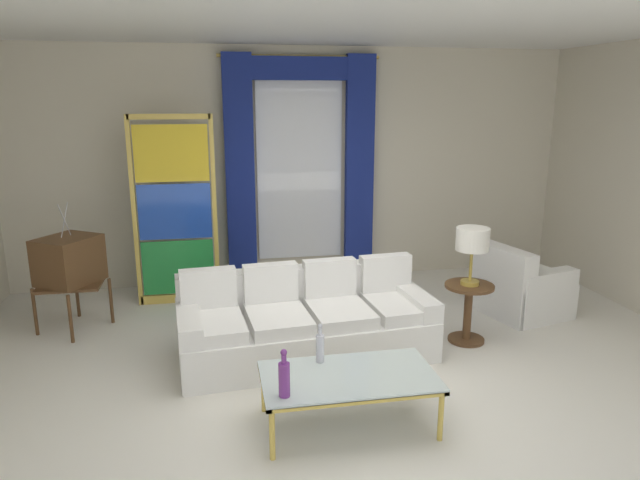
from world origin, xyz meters
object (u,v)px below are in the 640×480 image
armchair_white (519,289)px  peacock_figurine (227,292)px  coffee_table (349,379)px  bottle_crystal_tall (284,377)px  couch_white_long (305,323)px  stained_glass_divider (175,215)px  round_side_table (468,308)px  vintage_tv (69,262)px  table_lamp_brass (472,242)px  bottle_blue_decanter (320,347)px

armchair_white → peacock_figurine: bearing=167.4°
coffee_table → bottle_crystal_tall: (-0.50, -0.22, 0.17)m
couch_white_long → stained_glass_divider: bearing=126.7°
round_side_table → bottle_crystal_tall: bearing=-143.9°
stained_glass_divider → couch_white_long: bearing=-53.3°
vintage_tv → peacock_figurine: bearing=8.8°
coffee_table → armchair_white: size_ratio=1.29×
vintage_tv → round_side_table: vintage_tv is taller
bottle_crystal_tall → couch_white_long: bearing=75.6°
vintage_tv → stained_glass_divider: (1.05, 0.62, 0.33)m
couch_white_long → peacock_figurine: couch_white_long is taller
bottle_crystal_tall → vintage_tv: size_ratio=0.26×
bottle_crystal_tall → table_lamp_brass: bearing=36.1°
peacock_figurine → bottle_blue_decanter: bearing=-74.4°
couch_white_long → table_lamp_brass: table_lamp_brass is taller
peacock_figurine → bottle_crystal_tall: bearing=-83.5°
bottle_crystal_tall → round_side_table: size_ratio=0.58×
round_side_table → table_lamp_brass: bearing=0.0°
table_lamp_brass → armchair_white: bearing=33.4°
couch_white_long → table_lamp_brass: bearing=-0.7°
couch_white_long → round_side_table: 1.63m
stained_glass_divider → peacock_figurine: stained_glass_divider is taller
vintage_tv → bottle_crystal_tall: bearing=-53.0°
coffee_table → armchair_white: armchair_white is taller
vintage_tv → peacock_figurine: (1.59, 0.25, -0.51)m
bottle_blue_decanter → bottle_crystal_tall: bottle_crystal_tall is taller
stained_glass_divider → round_side_table: bearing=-30.4°
coffee_table → round_side_table: 1.97m
couch_white_long → peacock_figurine: size_ratio=4.01×
stained_glass_divider → round_side_table: 3.40m
coffee_table → table_lamp_brass: table_lamp_brass is taller
bottle_crystal_tall → bottle_blue_decanter: bearing=54.2°
bottle_blue_decanter → table_lamp_brass: bearing=30.9°
peacock_figurine → table_lamp_brass: 2.79m
armchair_white → table_lamp_brass: size_ratio=1.73×
coffee_table → round_side_table: (1.52, 1.25, -0.02)m
table_lamp_brass → stained_glass_divider: bearing=149.6°
bottle_blue_decanter → vintage_tv: vintage_tv is taller
bottle_crystal_tall → table_lamp_brass: 2.54m
armchair_white → couch_white_long: bearing=-167.3°
bottle_blue_decanter → coffee_table: bearing=-55.8°
round_side_table → table_lamp_brass: size_ratio=1.04×
armchair_white → round_side_table: 1.07m
stained_glass_divider → round_side_table: size_ratio=3.70×
vintage_tv → stained_glass_divider: bearing=30.8°
stained_glass_divider → peacock_figurine: 1.07m
armchair_white → stained_glass_divider: size_ratio=0.45×
bottle_crystal_tall → stained_glass_divider: bearing=105.2°
vintage_tv → table_lamp_brass: vintage_tv is taller
round_side_table → table_lamp_brass: 0.67m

